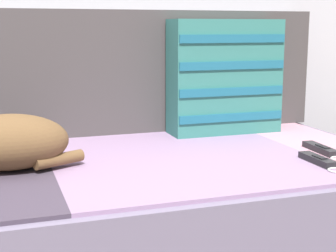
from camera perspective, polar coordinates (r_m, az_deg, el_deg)
The scene contains 6 objects.
couch at distance 1.54m, azimuth -12.70°, elevation -10.97°, with size 2.12×0.92×0.38m.
sofa_backrest at distance 1.83m, azimuth -14.56°, elevation 5.61°, with size 2.07×0.14×0.43m.
throw_pillow_striped at distance 1.85m, azimuth 6.29°, elevation 5.45°, with size 0.40×0.14×0.40m.
sleeping_cat at distance 1.43m, azimuth -17.94°, elevation -1.91°, with size 0.38×0.21×0.15m.
game_remote_near at distance 1.50m, azimuth 16.37°, elevation -3.68°, with size 0.05×0.19×0.02m.
game_remote_far at distance 1.64m, azimuth 16.67°, elevation -2.50°, with size 0.05×0.20×0.02m.
Camera 1 is at (-0.13, -1.34, 0.75)m, focal length 55.00 mm.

